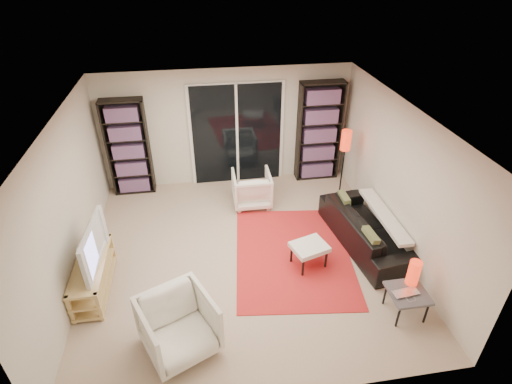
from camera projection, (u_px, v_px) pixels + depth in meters
floor at (244, 254)px, 6.61m from camera, size 5.00×5.00×0.00m
wall_back at (227, 128)px, 8.07m from camera, size 5.00×0.02×2.40m
wall_front at (276, 327)px, 3.88m from camera, size 5.00×0.02×2.40m
wall_left at (68, 207)px, 5.64m from camera, size 0.02×5.00×2.40m
wall_right at (399, 179)px, 6.31m from camera, size 0.02×5.00×2.40m
ceiling at (241, 117)px, 5.34m from camera, size 5.00×5.00×0.02m
sliding_door at (237, 135)px, 8.14m from camera, size 1.92×0.08×2.16m
bookshelf_left at (128, 148)px, 7.79m from camera, size 0.80×0.30×1.95m
bookshelf_right at (319, 132)px, 8.26m from camera, size 0.90×0.30×2.10m
tv_stand at (93, 275)px, 5.81m from camera, size 0.42×1.32×0.50m
tv at (86, 246)px, 5.53m from camera, size 0.21×1.10×0.63m
rug at (293, 254)px, 6.59m from camera, size 2.14×2.71×0.01m
sofa at (366, 229)px, 6.68m from camera, size 1.07×2.15×0.60m
armchair_back at (252, 189)px, 7.72m from camera, size 0.74×0.76×0.68m
armchair_front at (179, 326)px, 4.89m from camera, size 1.11×1.12×0.78m
ottoman at (309, 248)px, 6.21m from camera, size 0.64×0.57×0.40m
side_table at (408, 294)px, 5.37m from camera, size 0.50×0.50×0.40m
laptop at (408, 296)px, 5.27m from camera, size 0.38×0.26×0.03m
table_lamp at (414, 273)px, 5.40m from camera, size 0.17×0.17×0.37m
floor_lamp at (345, 147)px, 7.53m from camera, size 0.22×0.22×1.44m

